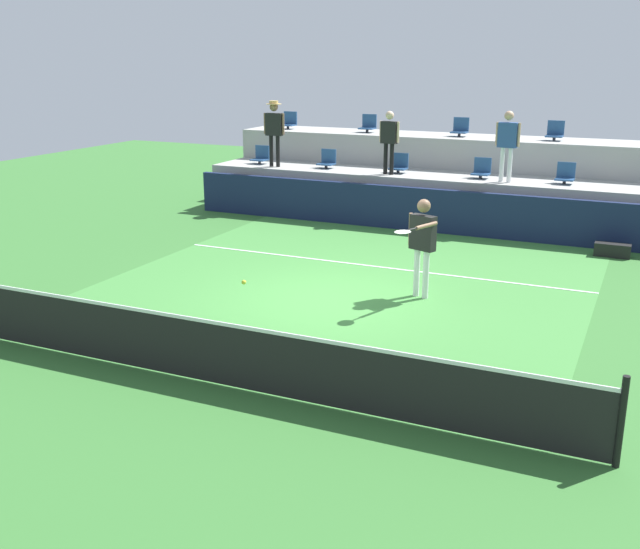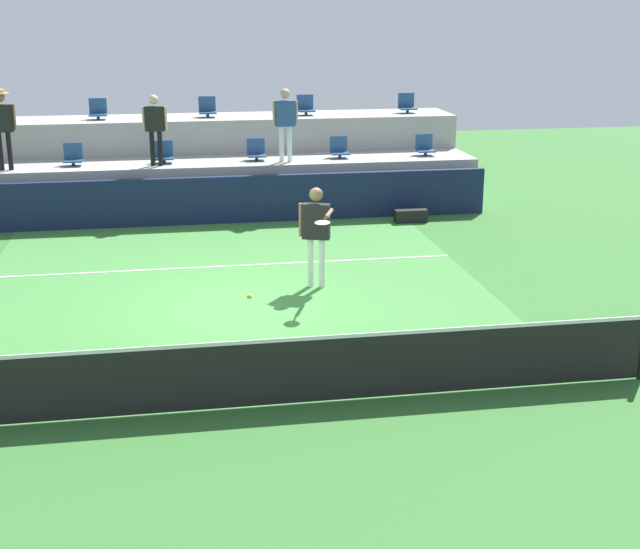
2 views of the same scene
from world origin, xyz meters
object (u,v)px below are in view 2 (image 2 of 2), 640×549
object	(u,v)px
stadium_chair_lower_right	(339,149)
stadium_chair_upper_far_right	(407,105)
stadium_chair_lower_mid_left	(164,154)
stadium_chair_lower_mid_right	(256,151)
tennis_player	(316,226)
tennis_ball	(249,297)
stadium_chair_lower_left	(73,156)
spectator_with_hat	(2,120)
stadium_chair_upper_left	(98,111)
equipment_bag	(411,216)
stadium_chair_lower_far_right	(425,147)
stadium_chair_upper_right	(306,107)
stadium_chair_upper_center	(207,109)
spectator_in_grey	(155,124)
spectator_leaning_on_rail	(285,118)

from	to	relation	value
stadium_chair_lower_right	stadium_chair_upper_far_right	bearing A→B (deg)	39.38
stadium_chair_lower_mid_left	stadium_chair_lower_mid_right	distance (m)	2.22
stadium_chair_lower_mid_right	tennis_player	world-z (taller)	tennis_player
stadium_chair_lower_mid_right	tennis_ball	distance (m)	10.22
stadium_chair_lower_left	stadium_chair_lower_mid_left	world-z (taller)	same
tennis_player	spectator_with_hat	bearing A→B (deg)	135.61
tennis_player	stadium_chair_lower_right	bearing A→B (deg)	75.47
stadium_chair_upper_left	equipment_bag	bearing A→B (deg)	-27.05
stadium_chair_lower_far_right	equipment_bag	distance (m)	2.46
stadium_chair_upper_left	spectator_with_hat	size ratio (longest dim) A/B	0.28
stadium_chair_upper_right	stadium_chair_lower_far_right	bearing A→B (deg)	-33.16
stadium_chair_upper_center	equipment_bag	world-z (taller)	stadium_chair_upper_center
stadium_chair_lower_mid_right	stadium_chair_upper_left	size ratio (longest dim) A/B	1.00
stadium_chair_lower_left	stadium_chair_upper_center	distance (m)	3.83
stadium_chair_lower_mid_right	spectator_in_grey	xyz separation A→B (m)	(-2.39, -0.38, 0.78)
stadium_chair_lower_far_right	spectator_with_hat	xyz separation A→B (m)	(-10.06, -0.38, 0.92)
stadium_chair_lower_far_right	spectator_with_hat	bearing A→B (deg)	-177.82
stadium_chair_lower_mid_left	stadium_chair_lower_far_right	xyz separation A→B (m)	(6.48, 0.00, 0.00)
stadium_chair_lower_mid_left	spectator_in_grey	size ratio (longest dim) A/B	0.32
stadium_chair_upper_right	stadium_chair_lower_right	bearing A→B (deg)	-72.73
stadium_chair_upper_far_right	spectator_in_grey	size ratio (longest dim) A/B	0.32
spectator_leaning_on_rail	equipment_bag	world-z (taller)	spectator_leaning_on_rail
stadium_chair_upper_right	tennis_player	distance (m)	8.40
stadium_chair_lower_far_right	stadium_chair_lower_mid_right	bearing A→B (deg)	180.00
stadium_chair_upper_center	stadium_chair_lower_right	bearing A→B (deg)	-29.92
stadium_chair_lower_right	tennis_ball	size ratio (longest dim) A/B	7.65
stadium_chair_lower_right	stadium_chair_upper_left	world-z (taller)	stadium_chair_upper_left
stadium_chair_lower_mid_right	spectator_in_grey	distance (m)	2.54
stadium_chair_lower_mid_right	tennis_player	size ratio (longest dim) A/B	0.28
stadium_chair_lower_mid_left	tennis_ball	bearing A→B (deg)	-83.98
stadium_chair_lower_mid_left	stadium_chair_lower_mid_right	world-z (taller)	same
tennis_ball	stadium_chair_lower_mid_right	bearing A→B (deg)	83.53
stadium_chair_upper_center	spectator_leaning_on_rail	bearing A→B (deg)	-51.50
spectator_in_grey	spectator_leaning_on_rail	distance (m)	3.07
stadium_chair_upper_right	equipment_bag	world-z (taller)	stadium_chair_upper_right
tennis_player	spectator_leaning_on_rail	xyz separation A→B (m)	(0.28, 6.06, 1.17)
stadium_chair_upper_center	equipment_bag	bearing A→B (deg)	-39.53
stadium_chair_lower_mid_right	stadium_chair_upper_far_right	xyz separation A→B (m)	(4.26, 1.80, 0.85)
spectator_leaning_on_rail	stadium_chair_lower_far_right	bearing A→B (deg)	6.11
stadium_chair_lower_far_right	stadium_chair_upper_far_right	world-z (taller)	stadium_chair_upper_far_right
tennis_ball	stadium_chair_upper_center	bearing A→B (deg)	89.57
tennis_ball	stadium_chair_upper_left	bearing A→B (deg)	102.57
stadium_chair_lower_right	stadium_chair_upper_center	xyz separation A→B (m)	(-3.13, 1.80, 0.85)
stadium_chair_upper_right	stadium_chair_upper_far_right	world-z (taller)	same
stadium_chair_upper_center	stadium_chair_upper_left	bearing A→B (deg)	180.00
stadium_chair_upper_left	tennis_ball	xyz separation A→B (m)	(2.67, -11.95, -1.18)
tennis_player	spectator_with_hat	world-z (taller)	spectator_with_hat
stadium_chair_lower_mid_left	equipment_bag	distance (m)	6.09
stadium_chair_lower_far_right	stadium_chair_upper_left	bearing A→B (deg)	167.44
stadium_chair_upper_left	tennis_player	bearing A→B (deg)	-62.94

